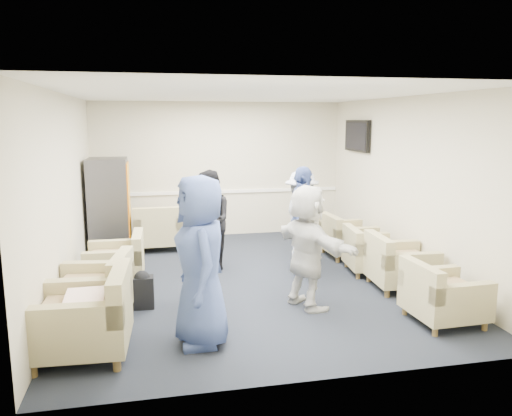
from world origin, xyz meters
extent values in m
plane|color=black|center=(0.00, 0.00, 0.00)|extent=(6.00, 6.00, 0.00)
plane|color=white|center=(0.00, 0.00, 2.70)|extent=(6.00, 6.00, 0.00)
cube|color=beige|center=(0.00, 3.00, 1.35)|extent=(5.00, 0.02, 2.70)
cube|color=beige|center=(0.00, -3.00, 1.35)|extent=(5.00, 0.02, 2.70)
cube|color=beige|center=(-2.50, 0.00, 1.35)|extent=(0.02, 6.00, 2.70)
cube|color=beige|center=(2.50, 0.00, 1.35)|extent=(0.02, 6.00, 2.70)
cube|color=white|center=(0.00, 2.98, 0.90)|extent=(4.98, 0.04, 0.06)
cube|color=black|center=(2.44, 1.80, 2.05)|extent=(0.07, 1.00, 0.58)
cube|color=black|center=(2.40, 1.80, 2.05)|extent=(0.01, 0.92, 0.50)
cube|color=#4A4A51|center=(2.48, 1.80, 1.90)|extent=(0.04, 0.10, 0.25)
cube|color=#9B9164|center=(-2.10, -2.03, 0.28)|extent=(0.98, 0.98, 0.31)
cube|color=#937951|center=(-2.10, -2.03, 0.49)|extent=(0.68, 0.63, 0.11)
cube|color=#9B9164|center=(-1.71, -2.06, 0.66)|extent=(0.20, 0.93, 0.44)
cube|color=#9B9164|center=(-2.10, -1.17, 0.26)|extent=(0.98, 0.98, 0.28)
cube|color=#937951|center=(-2.10, -1.17, 0.46)|extent=(0.68, 0.64, 0.10)
cube|color=#9B9164|center=(-1.74, -1.22, 0.61)|extent=(0.27, 0.87, 0.40)
cube|color=#9B9164|center=(-1.91, 0.17, 0.24)|extent=(0.81, 0.81, 0.26)
cube|color=#937951|center=(-1.91, 0.17, 0.42)|extent=(0.56, 0.53, 0.09)
cube|color=#9B9164|center=(-1.58, 0.16, 0.56)|extent=(0.15, 0.80, 0.37)
cube|color=#9B9164|center=(1.95, -2.03, 0.24)|extent=(0.81, 0.81, 0.26)
cube|color=#937951|center=(1.95, -2.03, 0.41)|extent=(0.56, 0.52, 0.09)
cube|color=#9B9164|center=(1.62, -2.05, 0.55)|extent=(0.16, 0.78, 0.37)
cube|color=#9B9164|center=(2.04, -0.82, 0.25)|extent=(0.87, 0.87, 0.27)
cube|color=#937951|center=(2.04, -0.82, 0.43)|extent=(0.60, 0.57, 0.10)
cube|color=#9B9164|center=(1.69, -0.80, 0.58)|extent=(0.19, 0.83, 0.39)
cube|color=#9B9164|center=(1.96, -0.04, 0.23)|extent=(0.83, 0.83, 0.25)
cube|color=#937951|center=(1.96, -0.04, 0.40)|extent=(0.58, 0.54, 0.09)
cube|color=#9B9164|center=(1.64, -0.01, 0.53)|extent=(0.21, 0.77, 0.36)
cube|color=#9B9164|center=(1.95, 0.90, 0.24)|extent=(0.81, 0.81, 0.26)
cube|color=#937951|center=(1.95, 0.90, 0.42)|extent=(0.56, 0.53, 0.09)
cube|color=#9B9164|center=(1.62, 0.89, 0.56)|extent=(0.15, 0.79, 0.37)
cube|color=#9B9164|center=(-1.26, 2.14, 0.27)|extent=(0.89, 0.89, 0.29)
cube|color=#937951|center=(-1.26, 2.14, 0.47)|extent=(0.58, 0.62, 0.10)
cube|color=#9B9164|center=(-1.26, 1.77, 0.62)|extent=(0.88, 0.16, 0.41)
cube|color=#4A4A51|center=(-2.10, 1.99, 0.84)|extent=(0.67, 0.80, 1.69)
cube|color=#DD4804|center=(-1.76, 1.99, 0.93)|extent=(0.02, 0.68, 1.35)
cube|color=black|center=(-1.75, 1.99, 0.22)|extent=(0.02, 0.40, 0.11)
cube|color=black|center=(-1.52, -0.84, 0.20)|extent=(0.29, 0.21, 0.41)
sphere|color=black|center=(-1.52, -0.84, 0.39)|extent=(0.20, 0.20, 0.20)
cube|color=white|center=(-2.05, -2.03, 0.56)|extent=(0.39, 0.51, 0.14)
imported|color=#3B4F8F|center=(-0.89, -2.00, 0.90)|extent=(0.64, 0.92, 1.80)
imported|color=#3B4F8F|center=(-0.74, -0.94, 0.82)|extent=(0.59, 0.70, 1.64)
imported|color=black|center=(-0.49, 0.61, 0.79)|extent=(0.80, 0.91, 1.58)
imported|color=white|center=(1.04, 0.70, 0.77)|extent=(0.59, 1.01, 1.54)
imported|color=#3B4F8F|center=(0.85, 0.08, 0.83)|extent=(0.76, 1.06, 1.67)
imported|color=silver|center=(0.52, -1.23, 0.79)|extent=(0.93, 1.53, 1.57)
camera|label=1|loc=(-1.36, -7.00, 2.35)|focal=35.00mm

